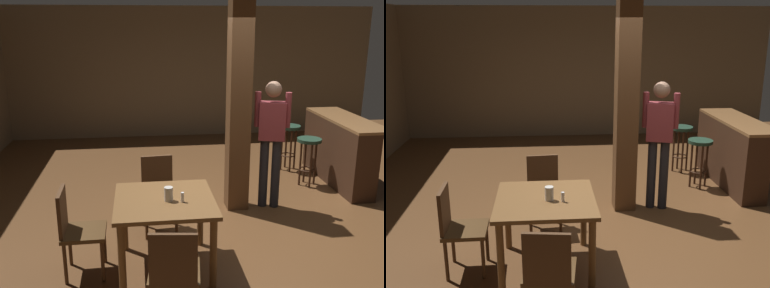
# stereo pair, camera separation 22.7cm
# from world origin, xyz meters

# --- Properties ---
(ground_plane) EXTENTS (10.80, 10.80, 0.00)m
(ground_plane) POSITION_xyz_m (0.00, 0.00, 0.00)
(ground_plane) COLOR brown
(wall_back) EXTENTS (8.00, 0.10, 2.80)m
(wall_back) POSITION_xyz_m (0.00, 4.50, 1.40)
(wall_back) COLOR #756047
(wall_back) RESTS_ON ground_plane
(pillar) EXTENTS (0.28, 0.28, 2.80)m
(pillar) POSITION_xyz_m (0.05, 0.44, 1.40)
(pillar) COLOR brown
(pillar) RESTS_ON ground_plane
(dining_table) EXTENTS (0.98, 0.98, 0.76)m
(dining_table) POSITION_xyz_m (-1.01, -0.97, 0.64)
(dining_table) COLOR brown
(dining_table) RESTS_ON ground_plane
(chair_north) EXTENTS (0.45, 0.45, 0.89)m
(chair_north) POSITION_xyz_m (-1.03, -0.09, 0.51)
(chair_north) COLOR #4C3319
(chair_north) RESTS_ON ground_plane
(chair_south) EXTENTS (0.47, 0.47, 0.89)m
(chair_south) POSITION_xyz_m (-1.00, -1.86, 0.51)
(chair_south) COLOR #4C3319
(chair_south) RESTS_ON ground_plane
(chair_west) EXTENTS (0.43, 0.43, 0.89)m
(chair_west) POSITION_xyz_m (-1.88, -0.97, 0.51)
(chair_west) COLOR #4C3319
(chair_west) RESTS_ON ground_plane
(napkin_cup) EXTENTS (0.09, 0.09, 0.14)m
(napkin_cup) POSITION_xyz_m (-0.97, -1.02, 0.83)
(napkin_cup) COLOR beige
(napkin_cup) RESTS_ON dining_table
(salt_shaker) EXTENTS (0.03, 0.03, 0.10)m
(salt_shaker) POSITION_xyz_m (-0.84, -1.07, 0.81)
(salt_shaker) COLOR silver
(salt_shaker) RESTS_ON dining_table
(standing_person) EXTENTS (0.47, 0.29, 1.72)m
(standing_person) POSITION_xyz_m (0.50, 0.40, 1.00)
(standing_person) COLOR maroon
(standing_person) RESTS_ON ground_plane
(bar_counter) EXTENTS (0.56, 1.83, 1.02)m
(bar_counter) POSITION_xyz_m (1.86, 1.21, 0.52)
(bar_counter) COLOR brown
(bar_counter) RESTS_ON ground_plane
(bar_stool_near) EXTENTS (0.37, 0.37, 0.75)m
(bar_stool_near) POSITION_xyz_m (1.33, 1.11, 0.57)
(bar_stool_near) COLOR #1E3828
(bar_stool_near) RESTS_ON ground_plane
(bar_stool_mid) EXTENTS (0.37, 0.37, 0.78)m
(bar_stool_mid) POSITION_xyz_m (1.28, 1.85, 0.59)
(bar_stool_mid) COLOR #1E3828
(bar_stool_mid) RESTS_ON ground_plane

